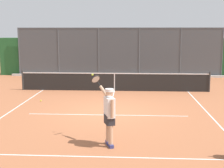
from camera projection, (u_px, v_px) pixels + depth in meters
name	position (u px, v px, depth m)	size (l,w,h in m)	color
ground_plane	(108.00, 112.00, 12.74)	(60.00, 60.00, 0.00)	#A8603D
court_line_markings	(107.00, 117.00, 12.00)	(7.79, 9.26, 0.01)	white
fence_backdrop	(119.00, 57.00, 23.24)	(17.17, 1.37, 3.39)	#474C51
tennis_net	(114.00, 82.00, 17.21)	(10.01, 0.09, 1.07)	#2D2D2D
tennis_player	(109.00, 113.00, 8.86)	(0.80, 1.21, 1.90)	navy
tennis_ball_mid_court	(112.00, 101.00, 14.67)	(0.07, 0.07, 0.07)	#CCDB33
tennis_ball_near_net	(41.00, 101.00, 14.67)	(0.07, 0.07, 0.07)	#CCDB33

